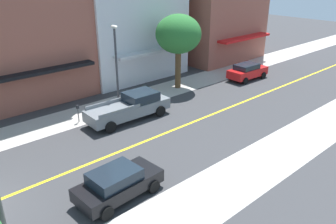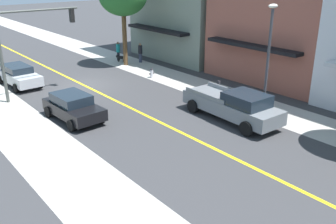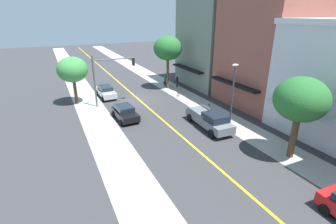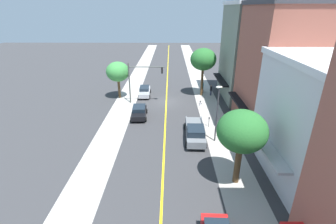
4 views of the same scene
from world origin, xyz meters
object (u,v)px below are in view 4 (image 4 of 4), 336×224
object	(u,v)px
street_tree_right_corner	(203,60)
parking_meter	(209,120)
black_sedan_right_curb	(139,112)
silver_sedan_right_curb	(145,91)
street_tree_left_near	(242,132)
pedestrian_teal_shirt	(203,87)
fire_hydrant	(200,103)
traffic_light_mast	(140,77)
pedestrian_black_shirt	(211,90)
small_dog	(202,90)
grey_pickup_truck	(195,132)
street_tree_left_far	(118,72)
street_lamp	(217,108)

from	to	relation	value
street_tree_right_corner	parking_meter	size ratio (longest dim) A/B	6.08
black_sedan_right_curb	silver_sedan_right_curb	bearing A→B (deg)	177.99
parking_meter	silver_sedan_right_curb	distance (m)	14.66
street_tree_left_near	pedestrian_teal_shirt	world-z (taller)	street_tree_left_near
fire_hydrant	pedestrian_teal_shirt	xyz separation A→B (m)	(-1.12, -6.72, 0.54)
black_sedan_right_curb	pedestrian_teal_shirt	world-z (taller)	pedestrian_teal_shirt
parking_meter	traffic_light_mast	distance (m)	12.79
silver_sedan_right_curb	pedestrian_black_shirt	size ratio (longest dim) A/B	2.69
black_sedan_right_curb	small_dog	xyz separation A→B (m)	(-9.66, -10.35, -0.37)
fire_hydrant	grey_pickup_truck	size ratio (longest dim) A/B	0.13
parking_meter	silver_sedan_right_curb	bearing A→B (deg)	-51.68
grey_pickup_truck	traffic_light_mast	bearing A→B (deg)	-145.41
small_dog	street_tree_left_far	bearing A→B (deg)	62.25
street_tree_left_near	pedestrian_teal_shirt	distance (m)	24.37
fire_hydrant	traffic_light_mast	xyz separation A→B (m)	(9.01, -1.21, 3.74)
street_tree_right_corner	grey_pickup_truck	bearing A→B (deg)	80.61
street_tree_left_near	grey_pickup_truck	world-z (taller)	street_tree_left_near
traffic_light_mast	silver_sedan_right_curb	world-z (taller)	traffic_light_mast
fire_hydrant	silver_sedan_right_curb	distance (m)	9.93
street_tree_left_near	parking_meter	distance (m)	11.11
street_lamp	silver_sedan_right_curb	bearing A→B (deg)	-58.35
traffic_light_mast	street_lamp	size ratio (longest dim) A/B	0.98
traffic_light_mast	small_dog	bearing A→B (deg)	26.27
street_tree_right_corner	grey_pickup_truck	distance (m)	15.99
street_tree_left_near	silver_sedan_right_curb	world-z (taller)	street_tree_left_near
small_dog	pedestrian_teal_shirt	bearing A→B (deg)	-54.58
street_tree_left_far	pedestrian_teal_shirt	size ratio (longest dim) A/B	3.37
street_tree_right_corner	silver_sedan_right_curb	size ratio (longest dim) A/B	1.63
black_sedan_right_curb	pedestrian_black_shirt	world-z (taller)	pedestrian_black_shirt
street_tree_left_near	street_lamp	distance (m)	6.92
black_sedan_right_curb	pedestrian_black_shirt	bearing A→B (deg)	126.59
street_lamp	small_dog	size ratio (longest dim) A/B	8.33
grey_pickup_truck	street_tree_right_corner	bearing A→B (deg)	172.44
street_tree_left_far	parking_meter	distance (m)	17.08
fire_hydrant	pedestrian_teal_shirt	distance (m)	6.83
silver_sedan_right_curb	street_tree_left_near	bearing A→B (deg)	21.85
street_tree_left_near	silver_sedan_right_curb	bearing A→B (deg)	-65.68
black_sedan_right_curb	fire_hydrant	bearing A→B (deg)	113.06
street_tree_right_corner	small_dog	world-z (taller)	street_tree_right_corner
traffic_light_mast	silver_sedan_right_curb	distance (m)	4.71
fire_hydrant	traffic_light_mast	distance (m)	9.83
grey_pickup_truck	small_dog	distance (m)	16.43
fire_hydrant	traffic_light_mast	size ratio (longest dim) A/B	0.13
street_tree_right_corner	traffic_light_mast	world-z (taller)	street_tree_right_corner
parking_meter	street_tree_left_near	bearing A→B (deg)	94.37
street_tree_left_near	traffic_light_mast	xyz separation A→B (m)	(10.06, -18.56, -0.64)
grey_pickup_truck	black_sedan_right_curb	bearing A→B (deg)	-128.18
pedestrian_teal_shirt	street_lamp	bearing A→B (deg)	53.82
street_tree_right_corner	small_dog	size ratio (longest dim) A/B	10.23
small_dog	traffic_light_mast	bearing A→B (deg)	77.48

